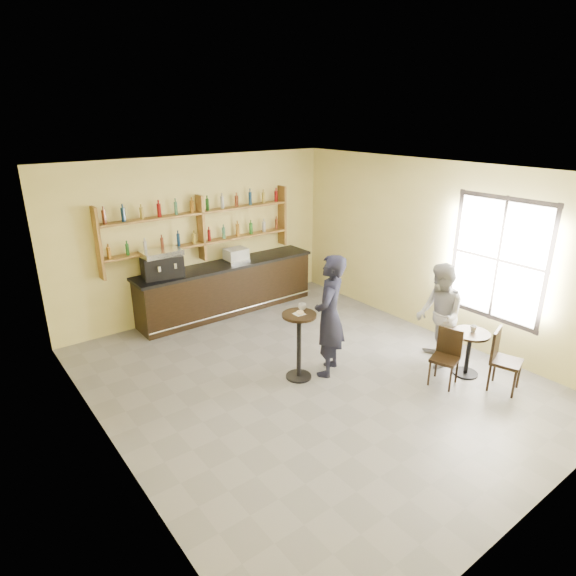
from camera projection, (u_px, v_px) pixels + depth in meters
floor at (309, 378)px, 7.62m from camera, size 7.00×7.00×0.00m
ceiling at (312, 172)px, 6.52m from camera, size 7.00×7.00×0.00m
wall_back at (199, 237)px, 9.68m from camera, size 7.00×0.00×7.00m
wall_front at (552, 384)px, 4.46m from camera, size 7.00×0.00×7.00m
wall_left at (104, 338)px, 5.36m from camera, size 0.00×7.00×7.00m
wall_right at (436, 250)px, 8.78m from camera, size 0.00×7.00×7.00m
window_pane at (498, 260)px, 7.85m from camera, size 0.00×2.00×2.00m
window_frame at (498, 260)px, 7.84m from camera, size 0.04×1.70×2.10m
shelf_unit at (201, 228)px, 9.51m from camera, size 4.00×0.26×1.40m
liquor_bottles at (201, 220)px, 9.45m from camera, size 3.68×0.10×1.00m
bar_counter at (227, 288)px, 10.02m from camera, size 3.89×0.76×1.05m
espresso_machine at (162, 264)px, 8.97m from camera, size 0.79×0.58×0.52m
pastry_case at (236, 255)px, 9.92m from camera, size 0.51×0.44×0.28m
pedestal_table at (299, 346)px, 7.47m from camera, size 0.65×0.65×1.09m
napkin at (299, 314)px, 7.28m from camera, size 0.16×0.16×0.00m
donut at (300, 312)px, 7.27m from camera, size 0.15×0.15×0.04m
cup_pedestal at (302, 307)px, 7.42m from camera, size 0.14×0.14×0.10m
man_main at (329, 316)px, 7.48m from camera, size 0.86×0.80×1.97m
cafe_table at (468, 354)px, 7.62m from camera, size 0.64×0.64×0.74m
cup_cafe at (473, 329)px, 7.51m from camera, size 0.12×0.12×0.10m
chair_west at (445, 359)px, 7.32m from camera, size 0.48×0.48×0.88m
chair_south at (507, 361)px, 7.17m from camera, size 0.52×0.52×0.95m
patron_second at (439, 316)px, 7.80m from camera, size 1.04×1.07×1.73m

